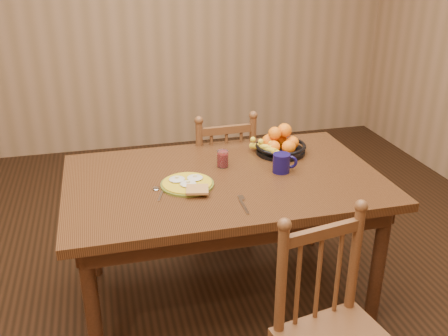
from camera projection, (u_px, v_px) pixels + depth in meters
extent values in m
cube|color=black|center=(224.00, 296.00, 2.86)|extent=(4.50, 5.00, 0.01)
cube|color=olive|center=(156.00, 5.00, 4.53)|extent=(4.50, 0.01, 2.70)
cube|color=black|center=(224.00, 181.00, 2.56)|extent=(1.60, 1.00, 0.04)
cube|color=black|center=(207.00, 163.00, 2.96)|extent=(1.40, 0.04, 0.10)
cube|color=black|center=(247.00, 235.00, 2.22)|extent=(1.40, 0.04, 0.10)
cube|color=black|center=(350.00, 179.00, 2.75)|extent=(0.04, 0.84, 0.10)
cube|color=black|center=(81.00, 210.00, 2.43)|extent=(0.04, 0.84, 0.10)
cylinder|color=black|center=(93.00, 312.00, 2.20)|extent=(0.07, 0.07, 0.70)
cylinder|color=black|center=(378.00, 266.00, 2.51)|extent=(0.07, 0.07, 0.70)
cylinder|color=black|center=(91.00, 223.00, 2.91)|extent=(0.07, 0.07, 0.70)
cylinder|color=black|center=(314.00, 196.00, 3.22)|extent=(0.07, 0.07, 0.70)
cube|color=#4D2F17|center=(219.00, 180.00, 3.29)|extent=(0.43, 0.41, 0.04)
cylinder|color=#4D2F17|center=(235.00, 196.00, 3.56)|extent=(0.03, 0.03, 0.40)
cylinder|color=#4D2F17|center=(189.00, 202.00, 3.47)|extent=(0.03, 0.03, 0.40)
cylinder|color=#4D2F17|center=(250.00, 217.00, 3.28)|extent=(0.03, 0.03, 0.40)
cylinder|color=#4D2F17|center=(200.00, 224.00, 3.20)|extent=(0.03, 0.03, 0.40)
cylinder|color=#4D2F17|center=(252.00, 153.00, 3.08)|extent=(0.04, 0.04, 0.49)
cylinder|color=#4D2F17|center=(200.00, 159.00, 2.99)|extent=(0.04, 0.04, 0.49)
cylinder|color=#4D2F17|center=(226.00, 163.00, 3.05)|extent=(0.02, 0.02, 0.37)
cube|color=#4D2F17|center=(226.00, 130.00, 2.97)|extent=(0.34, 0.04, 0.05)
cylinder|color=#4D2F17|center=(281.00, 281.00, 1.88)|extent=(0.04, 0.04, 0.49)
cylinder|color=#4D2F17|center=(355.00, 260.00, 2.01)|extent=(0.04, 0.04, 0.49)
cylinder|color=#4D2F17|center=(318.00, 280.00, 1.96)|extent=(0.02, 0.02, 0.38)
cube|color=#4D2F17|center=(323.00, 233.00, 1.88)|extent=(0.34, 0.09, 0.05)
cylinder|color=#59601E|center=(187.00, 184.00, 2.46)|extent=(0.26, 0.26, 0.01)
cylinder|color=gold|center=(187.00, 183.00, 2.45)|extent=(0.24, 0.24, 0.01)
ellipsoid|color=silver|center=(177.00, 179.00, 2.47)|extent=(0.08, 0.08, 0.01)
cube|color=#F2E08C|center=(177.00, 177.00, 2.46)|extent=(0.02, 0.02, 0.01)
ellipsoid|color=silver|center=(195.00, 178.00, 2.49)|extent=(0.08, 0.08, 0.01)
cube|color=#F2E08C|center=(195.00, 176.00, 2.48)|extent=(0.02, 0.02, 0.01)
ellipsoid|color=silver|center=(188.00, 184.00, 2.42)|extent=(0.08, 0.08, 0.01)
cube|color=#F2E08C|center=(188.00, 182.00, 2.42)|extent=(0.02, 0.02, 0.01)
cube|color=brown|center=(197.00, 189.00, 2.36)|extent=(0.12, 0.12, 0.01)
cube|color=silver|center=(244.00, 206.00, 2.25)|extent=(0.02, 0.15, 0.00)
cube|color=silver|center=(241.00, 198.00, 2.33)|extent=(0.03, 0.05, 0.00)
cube|color=silver|center=(161.00, 195.00, 2.36)|extent=(0.05, 0.12, 0.00)
ellipsoid|color=silver|center=(156.00, 188.00, 2.42)|extent=(0.03, 0.04, 0.01)
cylinder|color=#100B3E|center=(281.00, 163.00, 2.59)|extent=(0.09, 0.09, 0.10)
torus|color=#100B3E|center=(291.00, 162.00, 2.60)|extent=(0.07, 0.04, 0.07)
cylinder|color=black|center=(282.00, 155.00, 2.57)|extent=(0.08, 0.08, 0.00)
cylinder|color=silver|center=(223.00, 159.00, 2.65)|extent=(0.06, 0.06, 0.09)
cylinder|color=maroon|center=(223.00, 160.00, 2.66)|extent=(0.05, 0.05, 0.07)
cylinder|color=black|center=(280.00, 151.00, 2.84)|extent=(0.28, 0.28, 0.02)
torus|color=black|center=(281.00, 146.00, 2.83)|extent=(0.29, 0.29, 0.02)
cylinder|color=black|center=(280.00, 153.00, 2.85)|extent=(0.10, 0.10, 0.01)
sphere|color=orange|center=(292.00, 143.00, 2.84)|extent=(0.07, 0.07, 0.07)
sphere|color=orange|center=(280.00, 139.00, 2.89)|extent=(0.08, 0.08, 0.08)
sphere|color=orange|center=(269.00, 141.00, 2.85)|extent=(0.08, 0.08, 0.08)
sphere|color=orange|center=(274.00, 147.00, 2.78)|extent=(0.07, 0.07, 0.07)
sphere|color=orange|center=(289.00, 147.00, 2.77)|extent=(0.08, 0.08, 0.08)
sphere|color=orange|center=(284.00, 130.00, 2.83)|extent=(0.08, 0.08, 0.08)
sphere|color=orange|center=(275.00, 133.00, 2.80)|extent=(0.07, 0.07, 0.07)
cylinder|color=yellow|center=(268.00, 150.00, 2.77)|extent=(0.10, 0.17, 0.07)
cylinder|color=yellow|center=(262.00, 147.00, 2.81)|extent=(0.14, 0.15, 0.07)
cylinder|color=yellow|center=(276.00, 152.00, 2.74)|extent=(0.06, 0.18, 0.07)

